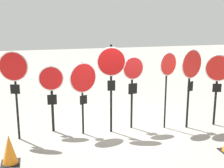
# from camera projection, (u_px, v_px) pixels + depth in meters

# --- Properties ---
(ground_plane) EXTENTS (40.00, 40.00, 0.00)m
(ground_plane) POSITION_uv_depth(u_px,v_px,m) (120.00, 129.00, 9.36)
(ground_plane) COLOR gray
(stop_sign_0) EXTENTS (0.76, 0.27, 2.45)m
(stop_sign_0) POSITION_uv_depth(u_px,v_px,m) (14.00, 75.00, 8.17)
(stop_sign_0) COLOR black
(stop_sign_0) RESTS_ON ground
(stop_sign_1) EXTENTS (0.71, 0.15, 1.96)m
(stop_sign_1) POSITION_uv_depth(u_px,v_px,m) (51.00, 86.00, 8.84)
(stop_sign_1) COLOR black
(stop_sign_1) RESTS_ON ground
(stop_sign_2) EXTENTS (0.79, 0.36, 2.09)m
(stop_sign_2) POSITION_uv_depth(u_px,v_px,m) (83.00, 82.00, 8.62)
(stop_sign_2) COLOR black
(stop_sign_2) RESTS_ON ground
(stop_sign_3) EXTENTS (0.81, 0.16, 2.56)m
(stop_sign_3) POSITION_uv_depth(u_px,v_px,m) (111.00, 70.00, 8.68)
(stop_sign_3) COLOR black
(stop_sign_3) RESTS_ON ground
(stop_sign_4) EXTENTS (0.67, 0.17, 2.18)m
(stop_sign_4) POSITION_uv_depth(u_px,v_px,m) (133.00, 77.00, 9.06)
(stop_sign_4) COLOR black
(stop_sign_4) RESTS_ON ground
(stop_sign_5) EXTENTS (0.63, 0.32, 2.30)m
(stop_sign_5) POSITION_uv_depth(u_px,v_px,m) (168.00, 70.00, 9.03)
(stop_sign_5) COLOR black
(stop_sign_5) RESTS_ON ground
(stop_sign_6) EXTENTS (0.79, 0.36, 2.39)m
(stop_sign_6) POSITION_uv_depth(u_px,v_px,m) (191.00, 71.00, 9.05)
(stop_sign_6) COLOR black
(stop_sign_6) RESTS_ON ground
(stop_sign_7) EXTENTS (0.78, 0.24, 2.20)m
(stop_sign_7) POSITION_uv_depth(u_px,v_px,m) (218.00, 75.00, 9.31)
(stop_sign_7) COLOR black
(stop_sign_7) RESTS_ON ground
(traffic_cone_0) EXTENTS (0.43, 0.43, 0.71)m
(traffic_cone_0) POSITION_uv_depth(u_px,v_px,m) (9.00, 150.00, 7.18)
(traffic_cone_0) COLOR black
(traffic_cone_0) RESTS_ON ground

